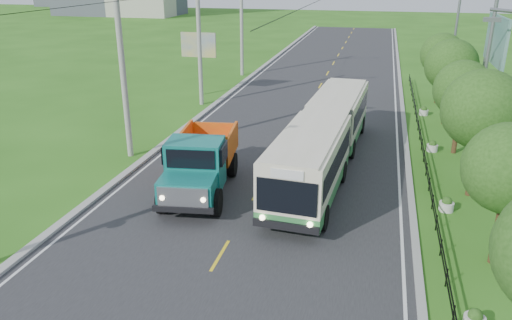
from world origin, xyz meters
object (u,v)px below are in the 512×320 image
at_px(planter_near, 446,205).
at_px(dump_truck, 200,159).
at_px(tree_fourth, 463,92).
at_px(billboard_right, 495,47).
at_px(streetlight_mid, 482,70).
at_px(planter_front, 475,320).
at_px(tree_fifth, 452,68).
at_px(pole_near, 123,67).
at_px(pole_mid, 200,39).
at_px(tree_back, 443,57).
at_px(planter_far, 424,111).
at_px(pole_far, 242,23).
at_px(bus, 325,135).
at_px(billboard_left, 199,49).
at_px(tree_second, 510,172).
at_px(tree_third, 482,113).
at_px(streetlight_far, 453,38).
at_px(planter_mid, 432,146).

bearing_deg(planter_near, dump_truck, -176.59).
height_order(tree_fourth, dump_truck, tree_fourth).
bearing_deg(billboard_right, streetlight_mid, -105.44).
xyz_separation_m(tree_fourth, planter_near, (-1.26, -8.14, -3.30)).
bearing_deg(planter_front, tree_fifth, 86.75).
xyz_separation_m(streetlight_mid, dump_truck, (-13.30, -8.67, -3.25)).
bearing_deg(pole_near, pole_mid, 90.00).
bearing_deg(planter_near, tree_back, 86.43).
relative_size(pole_mid, tree_fourth, 1.85).
bearing_deg(tree_fifth, planter_far, 124.05).
bearing_deg(pole_mid, tree_fourth, -20.74).
bearing_deg(pole_far, bus, -64.77).
bearing_deg(planter_far, billboard_left, 173.69).
bearing_deg(planter_front, tree_second, 73.12).
height_order(pole_mid, tree_fourth, pole_mid).
bearing_deg(tree_third, planter_front, -97.06).
height_order(tree_fourth, billboard_right, billboard_right).
height_order(tree_third, billboard_right, billboard_right).
distance_m(tree_fourth, streetlight_far, 13.94).
bearing_deg(planter_near, planter_front, -90.00).
bearing_deg(tree_fourth, billboard_right, 67.36).
distance_m(tree_back, billboard_right, 6.82).
relative_size(tree_second, tree_third, 0.88).
height_order(planter_near, dump_truck, dump_truck).
bearing_deg(streetlight_mid, billboard_left, 153.60).
xyz_separation_m(tree_third, tree_fourth, (-0.00, 6.00, -0.40)).
bearing_deg(planter_mid, tree_back, 84.09).
bearing_deg(planter_near, billboard_left, 135.16).
bearing_deg(dump_truck, tree_back, 51.33).
bearing_deg(bus, billboard_right, 50.65).
xyz_separation_m(pole_near, tree_third, (18.12, -0.86, -1.11)).
bearing_deg(tree_fifth, tree_third, -90.00).
height_order(tree_back, billboard_left, tree_back).
relative_size(planter_near, bus, 0.04).
xyz_separation_m(pole_far, bus, (10.98, -23.29, -3.19)).
height_order(tree_third, streetlight_far, streetlight_far).
height_order(pole_mid, tree_second, pole_mid).
xyz_separation_m(tree_third, planter_mid, (-1.26, 5.86, -3.70)).
xyz_separation_m(streetlight_far, billboard_left, (-20.14, -4.00, -1.04)).
distance_m(pole_mid, tree_back, 18.89).
height_order(tree_back, billboard_right, billboard_right).
distance_m(tree_third, planter_near, 4.46).
bearing_deg(planter_far, tree_second, -86.38).
distance_m(tree_fifth, billboard_left, 19.74).
distance_m(planter_near, billboard_right, 15.34).
distance_m(tree_back, billboard_left, 19.48).
distance_m(planter_near, billboard_left, 25.78).
xyz_separation_m(tree_third, dump_truck, (-12.51, -2.81, -2.33)).
distance_m(streetlight_far, planter_near, 22.57).
height_order(tree_fifth, streetlight_far, streetlight_far).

